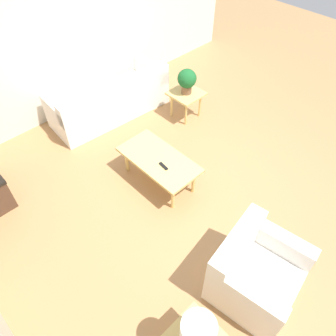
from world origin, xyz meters
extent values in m
plane|color=#A87A4C|center=(0.00, 0.00, 0.00)|extent=(14.00, 14.00, 0.00)
cube|color=silver|center=(3.06, 0.00, 1.35)|extent=(0.12, 7.20, 2.70)
cube|color=white|center=(2.38, -0.06, 0.21)|extent=(0.95, 2.15, 0.42)
cube|color=white|center=(2.08, -0.04, 0.60)|extent=(0.35, 2.11, 0.36)
cube|color=white|center=(2.31, -1.01, 0.53)|extent=(0.82, 0.26, 0.24)
cube|color=white|center=(2.45, 0.89, 0.53)|extent=(0.82, 0.26, 0.24)
cube|color=silver|center=(-1.40, 0.77, 0.22)|extent=(0.95, 1.02, 0.44)
cube|color=silver|center=(-1.09, 0.82, 0.63)|extent=(0.33, 0.93, 0.39)
cube|color=silver|center=(-1.46, 1.14, 0.56)|extent=(0.84, 0.28, 0.25)
cube|color=silver|center=(-1.35, 0.40, 0.56)|extent=(0.84, 0.28, 0.25)
cube|color=tan|center=(0.57, 0.42, 0.44)|extent=(1.20, 0.61, 0.04)
cylinder|color=tan|center=(0.07, 0.21, 0.21)|extent=(0.05, 0.05, 0.42)
cylinder|color=tan|center=(1.06, 0.21, 0.21)|extent=(0.05, 0.05, 0.42)
cylinder|color=tan|center=(0.07, 0.62, 0.21)|extent=(0.05, 0.05, 0.42)
cylinder|color=tan|center=(1.06, 0.62, 0.21)|extent=(0.05, 0.05, 0.42)
cube|color=tan|center=(1.39, -1.00, 0.47)|extent=(0.53, 0.53, 0.04)
cylinder|color=tan|center=(1.21, -1.18, 0.23)|extent=(0.04, 0.04, 0.45)
cylinder|color=tan|center=(1.57, -1.18, 0.23)|extent=(0.04, 0.04, 0.45)
cylinder|color=tan|center=(1.21, -0.82, 0.23)|extent=(0.04, 0.04, 0.45)
cylinder|color=tan|center=(1.57, -0.82, 0.23)|extent=(0.04, 0.04, 0.45)
cylinder|color=tan|center=(-1.23, 1.61, 0.23)|extent=(0.04, 0.04, 0.45)
cylinder|color=brown|center=(1.39, -1.00, 0.56)|extent=(0.18, 0.18, 0.14)
sphere|color=#195B28|center=(1.39, -1.00, 0.77)|extent=(0.32, 0.32, 0.32)
cylinder|color=white|center=(-1.41, 1.79, 0.83)|extent=(0.30, 0.30, 0.23)
cube|color=black|center=(0.41, 0.47, 0.47)|extent=(0.16, 0.06, 0.02)
camera|label=1|loc=(-1.86, 2.57, 3.72)|focal=35.00mm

